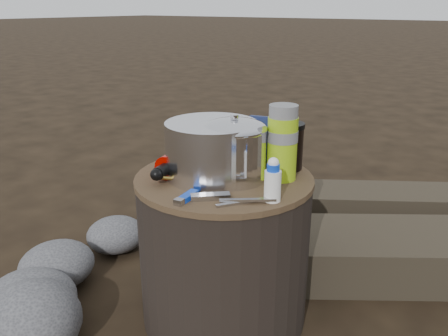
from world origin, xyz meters
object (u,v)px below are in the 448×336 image
Objects in this scene: travel_mug at (287,146)px; stump at (224,248)px; thermos at (282,143)px; camping_pot at (234,149)px; fuel_bottle at (183,158)px.

stump is at bearing -123.97° from travel_mug.
thermos is 0.10m from travel_mug.
travel_mug is at bearing 108.16° from thermos.
stump is 0.32m from camping_pot.
stump is 2.43× the size of thermos.
fuel_bottle is (-0.13, -0.02, 0.26)m from stump.
travel_mug is (-0.03, 0.08, -0.03)m from thermos.
thermos reaches higher than travel_mug.
camping_pot is at bearing -114.15° from travel_mug.
thermos is (0.14, 0.08, 0.33)m from stump.
thermos is (0.27, 0.09, 0.07)m from fuel_bottle.
stump is at bearing -150.33° from thermos.
camping_pot is 1.28× the size of travel_mug.
stump is 3.69× the size of travel_mug.
travel_mug is (0.24, 0.18, 0.03)m from fuel_bottle.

